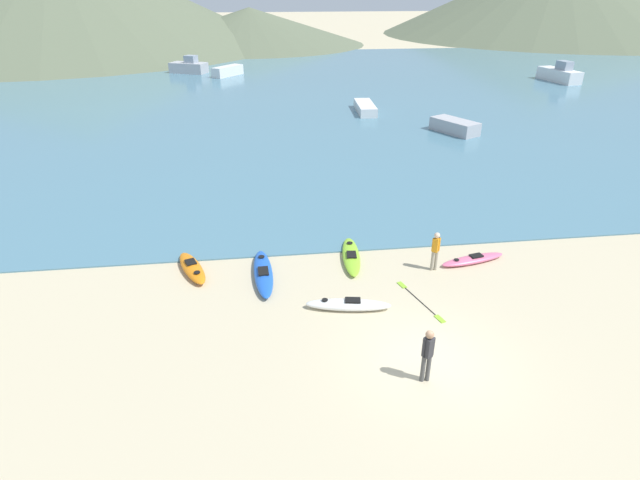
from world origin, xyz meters
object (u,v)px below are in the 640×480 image
moored_boat_4 (560,74)px  kayak_on_sand_4 (351,256)px  kayak_on_sand_2 (263,273)px  moored_boat_3 (228,71)px  loose_paddle (420,301)px  moored_boat_2 (189,67)px  kayak_on_sand_0 (192,268)px  person_near_waterline (436,249)px  kayak_on_sand_3 (348,305)px  person_near_foreground (428,353)px  moored_boat_1 (455,126)px  moored_boat_0 (365,108)px  kayak_on_sand_1 (473,259)px

moored_boat_4 → kayak_on_sand_4: bearing=-129.6°
kayak_on_sand_2 → moored_boat_4: size_ratio=0.63×
kayak_on_sand_2 → moored_boat_3: bearing=93.7°
loose_paddle → moored_boat_2: bearing=104.4°
kayak_on_sand_0 → person_near_waterline: size_ratio=1.68×
person_near_waterline → loose_paddle: bearing=-119.8°
kayak_on_sand_3 → kayak_on_sand_4: kayak_on_sand_3 is taller
kayak_on_sand_3 → person_near_waterline: (3.81, 2.22, 0.76)m
kayak_on_sand_3 → person_near_waterline: 4.47m
kayak_on_sand_3 → person_near_foreground: 4.11m
kayak_on_sand_2 → person_near_foreground: person_near_foreground is taller
moored_boat_2 → moored_boat_1: bearing=-53.8°
kayak_on_sand_3 → moored_boat_3: 49.94m
kayak_on_sand_0 → moored_boat_0: (12.30, 25.61, 0.25)m
person_near_waterline → moored_boat_4: (27.86, 38.70, -0.08)m
kayak_on_sand_4 → moored_boat_2: size_ratio=0.66×
kayak_on_sand_4 → person_near_waterline: bearing=-22.0°
kayak_on_sand_3 → kayak_on_sand_1: bearing=24.8°
kayak_on_sand_4 → moored_boat_2: (-11.51, 49.04, 0.64)m
moored_boat_0 → kayak_on_sand_1: bearing=-92.3°
kayak_on_sand_0 → kayak_on_sand_1: kayak_on_sand_0 is taller
person_near_waterline → moored_boat_2: size_ratio=0.33×
kayak_on_sand_2 → moored_boat_1: size_ratio=0.89×
person_near_waterline → moored_boat_0: (2.85, 26.66, -0.51)m
moored_boat_2 → person_near_foreground: bearing=-77.6°
kayak_on_sand_0 → moored_boat_2: moored_boat_2 is taller
kayak_on_sand_1 → person_near_waterline: 1.99m
kayak_on_sand_0 → loose_paddle: (8.26, -3.13, -0.16)m
kayak_on_sand_0 → moored_boat_2: 49.50m
kayak_on_sand_0 → person_near_foreground: 10.05m
person_near_foreground → kayak_on_sand_0: bearing=135.8°
moored_boat_1 → moored_boat_4: 27.74m
kayak_on_sand_2 → moored_boat_4: 51.65m
moored_boat_1 → loose_paddle: bearing=-113.6°
kayak_on_sand_0 → loose_paddle: bearing=-20.7°
kayak_on_sand_0 → moored_boat_4: size_ratio=0.49×
moored_boat_0 → kayak_on_sand_3: bearing=-103.0°
kayak_on_sand_0 → moored_boat_4: moored_boat_4 is taller
kayak_on_sand_2 → person_near_waterline: 6.74m
kayak_on_sand_1 → moored_boat_0: moored_boat_0 is taller
kayak_on_sand_1 → loose_paddle: (-2.97, -2.45, -0.12)m
kayak_on_sand_4 → loose_paddle: bearing=-60.4°
kayak_on_sand_4 → person_near_foreground: bearing=-83.6°
kayak_on_sand_3 → moored_boat_0: moored_boat_0 is taller
kayak_on_sand_0 → loose_paddle: size_ratio=1.02×
moored_boat_1 → moored_boat_4: bearing=44.6°
kayak_on_sand_2 → kayak_on_sand_3: size_ratio=1.18×
moored_boat_1 → moored_boat_2: bearing=126.2°
kayak_on_sand_2 → loose_paddle: bearing=-23.5°
kayak_on_sand_0 → moored_boat_0: bearing=64.4°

